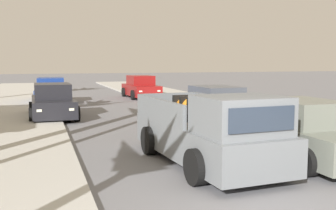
{
  "coord_description": "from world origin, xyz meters",
  "views": [
    {
      "loc": [
        -3.57,
        -4.98,
        2.51
      ],
      "look_at": [
        0.11,
        6.4,
        1.2
      ],
      "focal_mm": 42.55,
      "sensor_mm": 36.0,
      "label": 1
    }
  ],
  "objects_px": {
    "car_left_near": "(215,107)",
    "car_left_mid": "(141,87)",
    "car_right_mid": "(304,132)",
    "pickup_truck": "(209,132)",
    "car_right_near": "(51,91)",
    "car_left_far": "(53,102)"
  },
  "relations": [
    {
      "from": "car_right_near",
      "to": "car_left_mid",
      "type": "xyz_separation_m",
      "value": [
        6.03,
        1.81,
        0.0
      ]
    },
    {
      "from": "pickup_truck",
      "to": "car_left_mid",
      "type": "bearing_deg",
      "value": 81.12
    },
    {
      "from": "car_left_near",
      "to": "car_right_mid",
      "type": "xyz_separation_m",
      "value": [
        -0.23,
        -5.93,
        0.0
      ]
    },
    {
      "from": "car_left_near",
      "to": "car_right_near",
      "type": "relative_size",
      "value": 1.0
    },
    {
      "from": "car_left_mid",
      "to": "car_left_far",
      "type": "bearing_deg",
      "value": -125.79
    },
    {
      "from": "car_left_mid",
      "to": "car_right_mid",
      "type": "relative_size",
      "value": 1.01
    },
    {
      "from": "pickup_truck",
      "to": "car_left_far",
      "type": "bearing_deg",
      "value": 109.27
    },
    {
      "from": "car_right_near",
      "to": "car_right_mid",
      "type": "height_order",
      "value": "same"
    },
    {
      "from": "car_right_mid",
      "to": "car_left_far",
      "type": "xyz_separation_m",
      "value": [
        -5.87,
        9.8,
        0.0
      ]
    },
    {
      "from": "car_left_near",
      "to": "car_left_mid",
      "type": "xyz_separation_m",
      "value": [
        0.05,
        12.4,
        0.0
      ]
    },
    {
      "from": "car_right_near",
      "to": "car_left_far",
      "type": "xyz_separation_m",
      "value": [
        -0.12,
        -6.72,
        0.0
      ]
    },
    {
      "from": "car_left_near",
      "to": "car_left_far",
      "type": "distance_m",
      "value": 7.22
    },
    {
      "from": "car_right_mid",
      "to": "pickup_truck",
      "type": "bearing_deg",
      "value": 173.95
    },
    {
      "from": "car_left_far",
      "to": "car_right_near",
      "type": "bearing_deg",
      "value": 88.98
    },
    {
      "from": "car_left_near",
      "to": "car_left_mid",
      "type": "relative_size",
      "value": 1.0
    },
    {
      "from": "car_left_mid",
      "to": "car_right_mid",
      "type": "distance_m",
      "value": 18.33
    },
    {
      "from": "car_left_mid",
      "to": "car_left_far",
      "type": "distance_m",
      "value": 10.52
    },
    {
      "from": "car_left_far",
      "to": "pickup_truck",
      "type": "bearing_deg",
      "value": -70.73
    },
    {
      "from": "car_left_near",
      "to": "car_left_far",
      "type": "relative_size",
      "value": 1.01
    },
    {
      "from": "car_left_near",
      "to": "car_right_mid",
      "type": "height_order",
      "value": "same"
    },
    {
      "from": "pickup_truck",
      "to": "car_left_near",
      "type": "height_order",
      "value": "pickup_truck"
    },
    {
      "from": "pickup_truck",
      "to": "car_left_mid",
      "type": "height_order",
      "value": "pickup_truck"
    }
  ]
}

